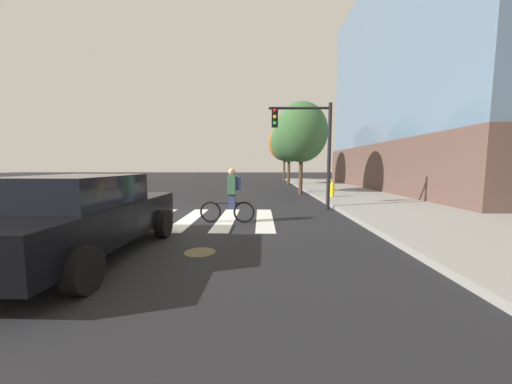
{
  "coord_description": "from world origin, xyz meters",
  "views": [
    {
      "loc": [
        2.52,
        -8.74,
        1.78
      ],
      "look_at": [
        2.35,
        1.0,
        0.81
      ],
      "focal_mm": 18.84,
      "sensor_mm": 36.0,
      "label": 1
    }
  ],
  "objects_px": {
    "fire_hydrant": "(332,189)",
    "street_tree_far": "(284,142)",
    "manhole_cover": "(200,252)",
    "cyclist": "(231,196)",
    "traffic_light_near": "(308,138)",
    "street_tree_near": "(301,132)",
    "sedan_near": "(83,216)",
    "street_tree_mid": "(289,141)"
  },
  "relations": [
    {
      "from": "sedan_near",
      "to": "street_tree_near",
      "type": "bearing_deg",
      "value": 63.15
    },
    {
      "from": "fire_hydrant",
      "to": "street_tree_far",
      "type": "relative_size",
      "value": 0.12
    },
    {
      "from": "street_tree_near",
      "to": "street_tree_mid",
      "type": "distance_m",
      "value": 7.49
    },
    {
      "from": "cyclist",
      "to": "street_tree_mid",
      "type": "distance_m",
      "value": 16.48
    },
    {
      "from": "traffic_light_near",
      "to": "street_tree_near",
      "type": "height_order",
      "value": "street_tree_near"
    },
    {
      "from": "cyclist",
      "to": "street_tree_far",
      "type": "distance_m",
      "value": 23.63
    },
    {
      "from": "manhole_cover",
      "to": "street_tree_mid",
      "type": "distance_m",
      "value": 19.49
    },
    {
      "from": "traffic_light_near",
      "to": "street_tree_near",
      "type": "xyz_separation_m",
      "value": [
        0.59,
        5.81,
        0.91
      ]
    },
    {
      "from": "manhole_cover",
      "to": "street_tree_far",
      "type": "distance_m",
      "value": 26.64
    },
    {
      "from": "traffic_light_near",
      "to": "fire_hydrant",
      "type": "height_order",
      "value": "traffic_light_near"
    },
    {
      "from": "fire_hydrant",
      "to": "street_tree_far",
      "type": "bearing_deg",
      "value": 93.3
    },
    {
      "from": "traffic_light_near",
      "to": "street_tree_far",
      "type": "bearing_deg",
      "value": 87.64
    },
    {
      "from": "manhole_cover",
      "to": "street_tree_mid",
      "type": "relative_size",
      "value": 0.11
    },
    {
      "from": "cyclist",
      "to": "traffic_light_near",
      "type": "height_order",
      "value": "traffic_light_near"
    },
    {
      "from": "manhole_cover",
      "to": "fire_hydrant",
      "type": "height_order",
      "value": "fire_hydrant"
    },
    {
      "from": "fire_hydrant",
      "to": "street_tree_far",
      "type": "height_order",
      "value": "street_tree_far"
    },
    {
      "from": "cyclist",
      "to": "street_tree_near",
      "type": "xyz_separation_m",
      "value": [
        3.38,
        8.32,
        2.92
      ]
    },
    {
      "from": "sedan_near",
      "to": "street_tree_mid",
      "type": "bearing_deg",
      "value": 72.8
    },
    {
      "from": "sedan_near",
      "to": "street_tree_near",
      "type": "xyz_separation_m",
      "value": [
        5.86,
        11.57,
        2.95
      ]
    },
    {
      "from": "street_tree_far",
      "to": "traffic_light_near",
      "type": "bearing_deg",
      "value": -92.36
    },
    {
      "from": "street_tree_near",
      "to": "sedan_near",
      "type": "bearing_deg",
      "value": -116.85
    },
    {
      "from": "sedan_near",
      "to": "street_tree_mid",
      "type": "distance_m",
      "value": 20.19
    },
    {
      "from": "fire_hydrant",
      "to": "street_tree_near",
      "type": "distance_m",
      "value": 4.34
    },
    {
      "from": "fire_hydrant",
      "to": "sedan_near",
      "type": "bearing_deg",
      "value": -128.46
    },
    {
      "from": "traffic_light_near",
      "to": "street_tree_near",
      "type": "bearing_deg",
      "value": 84.25
    },
    {
      "from": "traffic_light_near",
      "to": "manhole_cover",
      "type": "bearing_deg",
      "value": -120.04
    },
    {
      "from": "manhole_cover",
      "to": "cyclist",
      "type": "height_order",
      "value": "cyclist"
    },
    {
      "from": "fire_hydrant",
      "to": "street_tree_far",
      "type": "xyz_separation_m",
      "value": [
        -1.0,
        17.35,
        3.88
      ]
    },
    {
      "from": "street_tree_far",
      "to": "cyclist",
      "type": "bearing_deg",
      "value": -98.98
    },
    {
      "from": "cyclist",
      "to": "fire_hydrant",
      "type": "distance_m",
      "value": 7.38
    },
    {
      "from": "street_tree_near",
      "to": "street_tree_mid",
      "type": "xyz_separation_m",
      "value": [
        0.04,
        7.49,
        0.18
      ]
    },
    {
      "from": "traffic_light_near",
      "to": "cyclist",
      "type": "bearing_deg",
      "value": -138.08
    },
    {
      "from": "manhole_cover",
      "to": "street_tree_near",
      "type": "xyz_separation_m",
      "value": [
        3.71,
        11.22,
        3.76
      ]
    },
    {
      "from": "fire_hydrant",
      "to": "street_tree_near",
      "type": "relative_size",
      "value": 0.14
    },
    {
      "from": "traffic_light_near",
      "to": "street_tree_near",
      "type": "relative_size",
      "value": 0.75
    },
    {
      "from": "street_tree_far",
      "to": "fire_hydrant",
      "type": "bearing_deg",
      "value": -86.7
    },
    {
      "from": "traffic_light_near",
      "to": "street_tree_near",
      "type": "distance_m",
      "value": 5.91
    },
    {
      "from": "manhole_cover",
      "to": "sedan_near",
      "type": "relative_size",
      "value": 0.14
    },
    {
      "from": "cyclist",
      "to": "street_tree_near",
      "type": "height_order",
      "value": "street_tree_near"
    },
    {
      "from": "cyclist",
      "to": "street_tree_near",
      "type": "bearing_deg",
      "value": 67.89
    },
    {
      "from": "cyclist",
      "to": "fire_hydrant",
      "type": "xyz_separation_m",
      "value": [
        4.65,
        5.72,
        -0.31
      ]
    },
    {
      "from": "street_tree_near",
      "to": "street_tree_far",
      "type": "bearing_deg",
      "value": 88.98
    }
  ]
}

